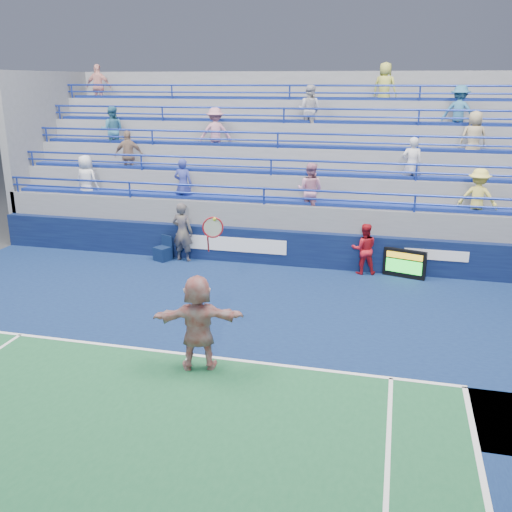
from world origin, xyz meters
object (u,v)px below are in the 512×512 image
(serve_speed_board, at_px, (405,264))
(tennis_player, at_px, (198,322))
(line_judge, at_px, (183,232))
(judge_chair, at_px, (163,253))
(ball_girl, at_px, (364,249))

(serve_speed_board, height_order, tennis_player, tennis_player)
(tennis_player, height_order, line_judge, tennis_player)
(judge_chair, relative_size, ball_girl, 0.52)
(judge_chair, bearing_deg, serve_speed_board, 1.01)
(judge_chair, distance_m, line_judge, 0.95)
(tennis_player, bearing_deg, serve_speed_board, 58.78)
(serve_speed_board, relative_size, tennis_player, 0.39)
(line_judge, distance_m, ball_girl, 5.66)
(ball_girl, bearing_deg, serve_speed_board, 165.28)
(serve_speed_board, distance_m, judge_chair, 7.49)
(serve_speed_board, xyz_separation_m, tennis_player, (-3.99, -6.59, 0.55))
(tennis_player, bearing_deg, line_judge, 113.37)
(judge_chair, relative_size, tennis_player, 0.25)
(tennis_player, height_order, ball_girl, tennis_player)
(serve_speed_board, height_order, ball_girl, ball_girl)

